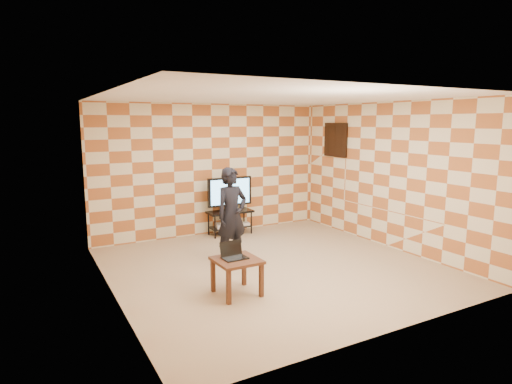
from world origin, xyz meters
TOP-DOWN VIEW (x-y plane):
  - floor at (0.00, 0.00)m, footprint 5.00×5.00m
  - wall_back at (0.00, 2.50)m, footprint 5.00×0.02m
  - wall_front at (0.00, -2.50)m, footprint 5.00×0.02m
  - wall_left at (-2.50, 0.00)m, footprint 0.02×5.00m
  - wall_right at (2.50, 0.00)m, footprint 0.02×5.00m
  - ceiling at (0.00, 0.00)m, footprint 5.00×5.00m
  - wall_art at (2.47, 1.55)m, footprint 0.04×0.72m
  - tv_stand at (0.27, 2.21)m, footprint 0.94×0.42m
  - tv at (0.27, 2.21)m, footprint 0.97×0.19m
  - dvd_player at (0.18, 2.20)m, footprint 0.52×0.42m
  - game_console at (0.57, 2.17)m, footprint 0.25×0.20m
  - side_table at (-1.02, -0.70)m, footprint 0.60×0.60m
  - laptop at (-1.03, -0.64)m, footprint 0.34×0.27m
  - person at (-0.47, 0.57)m, footprint 0.64×0.48m

SIDE VIEW (x-z plane):
  - floor at x=0.00m, z-range 0.00..0.00m
  - game_console at x=0.57m, z-range 0.17..0.22m
  - dvd_player at x=0.18m, z-range 0.17..0.25m
  - tv_stand at x=0.27m, z-range 0.11..0.61m
  - side_table at x=-1.02m, z-range 0.16..0.66m
  - laptop at x=-1.03m, z-range 0.44..0.66m
  - person at x=-0.47m, z-range 0.00..1.60m
  - tv at x=0.27m, z-range 0.54..1.25m
  - wall_back at x=0.00m, z-range 0.00..2.70m
  - wall_front at x=0.00m, z-range 0.00..2.70m
  - wall_left at x=-2.50m, z-range 0.00..2.70m
  - wall_right at x=2.50m, z-range 0.00..2.70m
  - wall_art at x=2.47m, z-range 1.59..2.31m
  - ceiling at x=0.00m, z-range 2.69..2.71m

